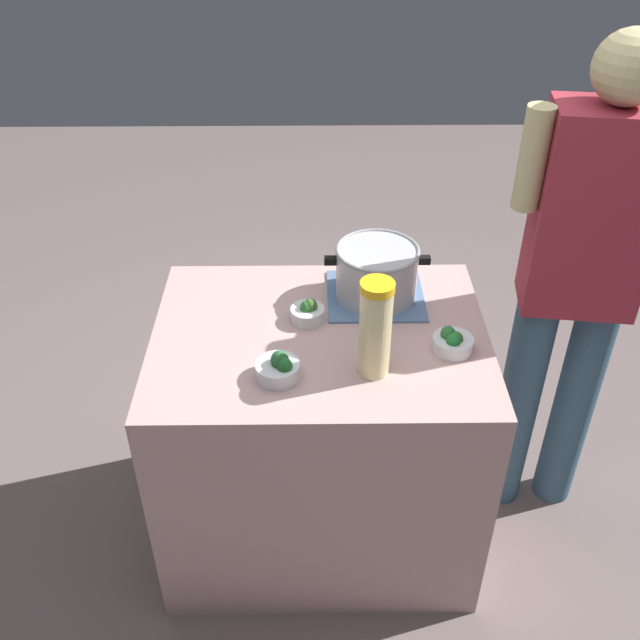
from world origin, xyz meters
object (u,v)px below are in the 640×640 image
object	(u,v)px
broccoli_bowl_center	(453,342)
person_cook	(576,285)
cooking_pot	(377,271)
lemonade_pitcher	(375,329)
broccoli_bowl_back	(308,312)
broccoli_bowl_front	(279,368)

from	to	relation	value
broccoli_bowl_center	person_cook	xyz separation A→B (m)	(0.42, 0.22, 0.05)
cooking_pot	lemonade_pitcher	xyz separation A→B (m)	(-0.03, -0.38, 0.05)
broccoli_bowl_back	broccoli_bowl_center	bearing A→B (deg)	-20.03
lemonade_pitcher	broccoli_bowl_center	size ratio (longest dim) A/B	2.48
broccoli_bowl_center	broccoli_bowl_front	bearing A→B (deg)	-166.94
person_cook	broccoli_bowl_back	bearing A→B (deg)	-175.80
broccoli_bowl_front	broccoli_bowl_center	bearing A→B (deg)	13.06
cooking_pot	broccoli_bowl_back	xyz separation A→B (m)	(-0.22, -0.13, -0.07)
broccoli_bowl_front	broccoli_bowl_center	size ratio (longest dim) A/B	1.04
cooking_pot	person_cook	size ratio (longest dim) A/B	0.19
broccoli_bowl_center	person_cook	size ratio (longest dim) A/B	0.07
broccoli_bowl_back	person_cook	distance (m)	0.85
broccoli_bowl_front	person_cook	bearing A→B (deg)	19.90
lemonade_pitcher	broccoli_bowl_front	world-z (taller)	lemonade_pitcher
cooking_pot	broccoli_bowl_back	size ratio (longest dim) A/B	3.19
cooking_pot	broccoli_bowl_front	distance (m)	0.50
cooking_pot	broccoli_bowl_front	size ratio (longest dim) A/B	2.67
lemonade_pitcher	person_cook	size ratio (longest dim) A/B	0.17
broccoli_bowl_center	broccoli_bowl_back	size ratio (longest dim) A/B	1.14
broccoli_bowl_center	broccoli_bowl_back	distance (m)	0.45
broccoli_bowl_front	person_cook	distance (m)	0.98
broccoli_bowl_front	broccoli_bowl_back	size ratio (longest dim) A/B	1.19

